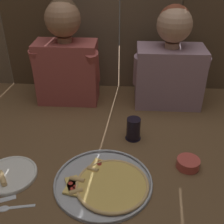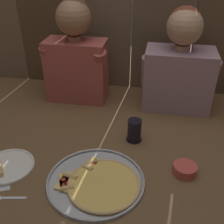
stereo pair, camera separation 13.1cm
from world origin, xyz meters
name	(u,v)px [view 2 (the right image)]	position (x,y,z in m)	size (l,w,h in m)	color
ground_plane	(110,156)	(0.00, 0.00, 0.00)	(3.20, 3.20, 0.00)	brown
pizza_tray	(98,182)	(-0.02, -0.18, 0.01)	(0.41, 0.41, 0.03)	#B2B2B7
dinner_plate	(8,166)	(-0.43, -0.16, 0.01)	(0.23, 0.23, 0.03)	white
drinking_glass	(134,130)	(0.10, 0.15, 0.06)	(0.08, 0.08, 0.11)	black
dipping_bowl	(185,169)	(0.34, -0.05, 0.02)	(0.10, 0.10, 0.04)	#CC4C42
table_spoon	(2,198)	(-0.37, -0.32, 0.00)	(0.14, 0.05, 0.01)	silver
diner_left	(76,53)	(-0.30, 0.53, 0.30)	(0.39, 0.22, 0.60)	#AD4C47
diner_right	(180,65)	(0.30, 0.53, 0.26)	(0.42, 0.22, 0.58)	gray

